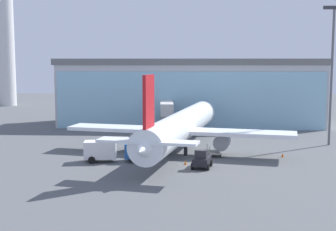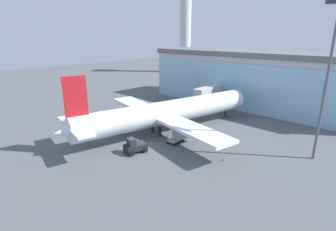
{
  "view_description": "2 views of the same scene",
  "coord_description": "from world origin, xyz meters",
  "px_view_note": "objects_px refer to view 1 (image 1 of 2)",
  "views": [
    {
      "loc": [
        -1.31,
        -56.45,
        12.99
      ],
      "look_at": [
        -3.51,
        10.18,
        4.95
      ],
      "focal_mm": 50.0,
      "sensor_mm": 36.0,
      "label": 1
    },
    {
      "loc": [
        28.78,
        -24.05,
        16.61
      ],
      "look_at": [
        -2.64,
        9.69,
        2.52
      ],
      "focal_mm": 28.0,
      "sensor_mm": 36.0,
      "label": 2
    }
  ],
  "objects_px": {
    "catering_truck": "(111,150)",
    "safety_cone_nose": "(185,162)",
    "airplane": "(181,127)",
    "jet_bridge": "(166,108)",
    "pushback_tug": "(202,160)",
    "control_tower": "(4,24)",
    "baggage_cart": "(214,152)",
    "safety_cone_wingtip": "(283,155)",
    "apron_light_mast": "(332,65)"
  },
  "relations": [
    {
      "from": "jet_bridge",
      "to": "pushback_tug",
      "type": "bearing_deg",
      "value": -172.44
    },
    {
      "from": "baggage_cart",
      "to": "safety_cone_wingtip",
      "type": "xyz_separation_m",
      "value": [
        9.19,
        -0.32,
        -0.23
      ]
    },
    {
      "from": "catering_truck",
      "to": "pushback_tug",
      "type": "relative_size",
      "value": 2.13
    },
    {
      "from": "catering_truck",
      "to": "safety_cone_wingtip",
      "type": "height_order",
      "value": "catering_truck"
    },
    {
      "from": "control_tower",
      "to": "catering_truck",
      "type": "xyz_separation_m",
      "value": [
        40.34,
        -71.32,
        -21.19
      ]
    },
    {
      "from": "pushback_tug",
      "to": "safety_cone_nose",
      "type": "bearing_deg",
      "value": 61.44
    },
    {
      "from": "safety_cone_wingtip",
      "to": "pushback_tug",
      "type": "bearing_deg",
      "value": -148.98
    },
    {
      "from": "catering_truck",
      "to": "safety_cone_nose",
      "type": "xyz_separation_m",
      "value": [
        9.5,
        -1.53,
        -1.19
      ]
    },
    {
      "from": "baggage_cart",
      "to": "catering_truck",
      "type": "bearing_deg",
      "value": 100.58
    },
    {
      "from": "catering_truck",
      "to": "pushback_tug",
      "type": "height_order",
      "value": "catering_truck"
    },
    {
      "from": "jet_bridge",
      "to": "pushback_tug",
      "type": "height_order",
      "value": "jet_bridge"
    },
    {
      "from": "baggage_cart",
      "to": "safety_cone_wingtip",
      "type": "bearing_deg",
      "value": -97.17
    },
    {
      "from": "control_tower",
      "to": "safety_cone_nose",
      "type": "height_order",
      "value": "control_tower"
    },
    {
      "from": "apron_light_mast",
      "to": "safety_cone_wingtip",
      "type": "height_order",
      "value": "apron_light_mast"
    },
    {
      "from": "catering_truck",
      "to": "safety_cone_wingtip",
      "type": "relative_size",
      "value": 13.61
    },
    {
      "from": "safety_cone_nose",
      "to": "safety_cone_wingtip",
      "type": "distance_m",
      "value": 13.91
    },
    {
      "from": "apron_light_mast",
      "to": "catering_truck",
      "type": "height_order",
      "value": "apron_light_mast"
    },
    {
      "from": "apron_light_mast",
      "to": "airplane",
      "type": "xyz_separation_m",
      "value": [
        -22.57,
        -6.24,
        -8.61
      ]
    },
    {
      "from": "apron_light_mast",
      "to": "jet_bridge",
      "type": "bearing_deg",
      "value": 152.98
    },
    {
      "from": "jet_bridge",
      "to": "baggage_cart",
      "type": "xyz_separation_m",
      "value": [
        7.13,
        -21.76,
        -3.7
      ]
    },
    {
      "from": "control_tower",
      "to": "airplane",
      "type": "bearing_deg",
      "value": -52.86
    },
    {
      "from": "control_tower",
      "to": "pushback_tug",
      "type": "bearing_deg",
      "value": -55.21
    },
    {
      "from": "airplane",
      "to": "catering_truck",
      "type": "height_order",
      "value": "airplane"
    },
    {
      "from": "pushback_tug",
      "to": "safety_cone_nose",
      "type": "distance_m",
      "value": 2.67
    },
    {
      "from": "control_tower",
      "to": "safety_cone_nose",
      "type": "distance_m",
      "value": 91.06
    },
    {
      "from": "apron_light_mast",
      "to": "airplane",
      "type": "relative_size",
      "value": 0.54
    },
    {
      "from": "control_tower",
      "to": "apron_light_mast",
      "type": "xyz_separation_m",
      "value": [
        71.74,
        -58.69,
        -10.48
      ]
    },
    {
      "from": "jet_bridge",
      "to": "control_tower",
      "type": "bearing_deg",
      "value": 42.57
    },
    {
      "from": "safety_cone_nose",
      "to": "safety_cone_wingtip",
      "type": "xyz_separation_m",
      "value": [
        12.99,
        4.95,
        0.0
      ]
    },
    {
      "from": "catering_truck",
      "to": "safety_cone_nose",
      "type": "relative_size",
      "value": 13.61
    },
    {
      "from": "catering_truck",
      "to": "baggage_cart",
      "type": "bearing_deg",
      "value": 9.88
    },
    {
      "from": "safety_cone_nose",
      "to": "control_tower",
      "type": "bearing_deg",
      "value": 124.38
    },
    {
      "from": "safety_cone_nose",
      "to": "safety_cone_wingtip",
      "type": "bearing_deg",
      "value": 20.85
    },
    {
      "from": "jet_bridge",
      "to": "apron_light_mast",
      "type": "relative_size",
      "value": 0.67
    },
    {
      "from": "jet_bridge",
      "to": "safety_cone_wingtip",
      "type": "distance_m",
      "value": 27.74
    },
    {
      "from": "apron_light_mast",
      "to": "safety_cone_wingtip",
      "type": "bearing_deg",
      "value": -134.02
    },
    {
      "from": "safety_cone_nose",
      "to": "jet_bridge",
      "type": "bearing_deg",
      "value": 97.03
    },
    {
      "from": "control_tower",
      "to": "safety_cone_wingtip",
      "type": "xyz_separation_m",
      "value": [
        62.84,
        -67.9,
        -22.39
      ]
    },
    {
      "from": "jet_bridge",
      "to": "apron_light_mast",
      "type": "distance_m",
      "value": 29.43
    },
    {
      "from": "jet_bridge",
      "to": "baggage_cart",
      "type": "relative_size",
      "value": 4.75
    },
    {
      "from": "control_tower",
      "to": "pushback_tug",
      "type": "relative_size",
      "value": 11.12
    },
    {
      "from": "control_tower",
      "to": "safety_cone_wingtip",
      "type": "bearing_deg",
      "value": -47.22
    },
    {
      "from": "airplane",
      "to": "baggage_cart",
      "type": "relative_size",
      "value": 13.05
    },
    {
      "from": "jet_bridge",
      "to": "baggage_cart",
      "type": "distance_m",
      "value": 23.19
    },
    {
      "from": "control_tower",
      "to": "apron_light_mast",
      "type": "distance_m",
      "value": 93.28
    },
    {
      "from": "jet_bridge",
      "to": "airplane",
      "type": "bearing_deg",
      "value": -174.94
    },
    {
      "from": "apron_light_mast",
      "to": "safety_cone_wingtip",
      "type": "distance_m",
      "value": 17.49
    },
    {
      "from": "control_tower",
      "to": "baggage_cart",
      "type": "height_order",
      "value": "control_tower"
    },
    {
      "from": "safety_cone_wingtip",
      "to": "apron_light_mast",
      "type": "bearing_deg",
      "value": 45.98
    },
    {
      "from": "apron_light_mast",
      "to": "safety_cone_nose",
      "type": "bearing_deg",
      "value": -147.11
    }
  ]
}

